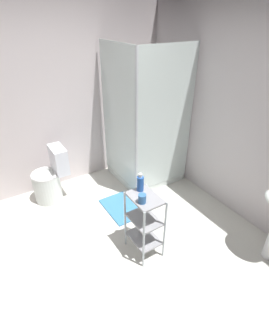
# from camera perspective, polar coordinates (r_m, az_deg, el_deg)

# --- Properties ---
(ground_plane) EXTENTS (4.20, 4.20, 0.02)m
(ground_plane) POSITION_cam_1_polar(r_m,az_deg,el_deg) (2.94, -5.06, -20.73)
(ground_plane) COLOR silver
(wall_back) EXTENTS (4.20, 0.14, 2.50)m
(wall_back) POSITION_cam_1_polar(r_m,az_deg,el_deg) (3.25, 24.52, 9.67)
(wall_back) COLOR silver
(wall_back) RESTS_ON ground_plane
(wall_left) EXTENTS (0.10, 4.20, 2.50)m
(wall_left) POSITION_cam_1_polar(r_m,az_deg,el_deg) (3.73, -19.74, 13.19)
(wall_left) COLOR silver
(wall_left) RESTS_ON ground_plane
(shower_stall) EXTENTS (0.92, 0.92, 2.00)m
(shower_stall) POSITION_cam_1_polar(r_m,az_deg,el_deg) (3.91, 1.98, 3.30)
(shower_stall) COLOR white
(shower_stall) RESTS_ON ground_plane
(toilet) EXTENTS (0.37, 0.49, 0.76)m
(toilet) POSITION_cam_1_polar(r_m,az_deg,el_deg) (3.75, -18.16, -2.38)
(toilet) COLOR white
(toilet) RESTS_ON ground_plane
(storage_cart) EXTENTS (0.38, 0.28, 0.74)m
(storage_cart) POSITION_cam_1_polar(r_m,az_deg,el_deg) (2.74, 2.23, -11.50)
(storage_cart) COLOR silver
(storage_cart) RESTS_ON ground_plane
(shampoo_bottle_blue) EXTENTS (0.07, 0.07, 0.20)m
(shampoo_bottle_blue) POSITION_cam_1_polar(r_m,az_deg,el_deg) (2.59, 1.29, -3.38)
(shampoo_bottle_blue) COLOR blue
(shampoo_bottle_blue) RESTS_ON storage_cart
(rinse_cup) EXTENTS (0.08, 0.08, 0.09)m
(rinse_cup) POSITION_cam_1_polar(r_m,az_deg,el_deg) (2.45, 1.70, -6.78)
(rinse_cup) COLOR #3870B2
(rinse_cup) RESTS_ON storage_cart
(bath_mat) EXTENTS (0.60, 0.40, 0.02)m
(bath_mat) POSITION_cam_1_polar(r_m,az_deg,el_deg) (3.57, -2.91, -8.71)
(bath_mat) COLOR teal
(bath_mat) RESTS_ON ground_plane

